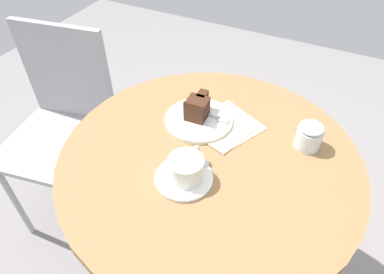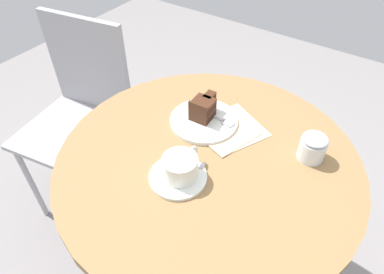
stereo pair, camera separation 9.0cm
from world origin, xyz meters
The scene contains 10 objects.
cafe_table centered at (0.00, 0.00, 0.62)m, with size 0.80×0.80×0.74m.
saucer centered at (-0.10, 0.02, 0.74)m, with size 0.14×0.14×0.01m.
coffee_cup centered at (-0.10, 0.02, 0.78)m, with size 0.12×0.09×0.06m.
teaspoon centered at (-0.05, 0.02, 0.75)m, with size 0.05×0.10×0.00m.
cake_plate centered at (0.11, 0.09, 0.74)m, with size 0.20×0.20×0.01m.
cake_slice centered at (0.12, 0.09, 0.78)m, with size 0.09×0.06×0.07m.
fork centered at (0.14, 0.05, 0.75)m, with size 0.03×0.14×0.00m.
napkin centered at (0.12, 0.01, 0.74)m, with size 0.23×0.22×0.00m.
cafe_chair centered at (0.12, 0.68, 0.52)m, with size 0.44×0.44×0.87m.
sugar_pot centered at (0.15, -0.22, 0.77)m, with size 0.07×0.07×0.08m.
Camera 1 is at (-0.58, -0.24, 1.39)m, focal length 32.00 mm.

